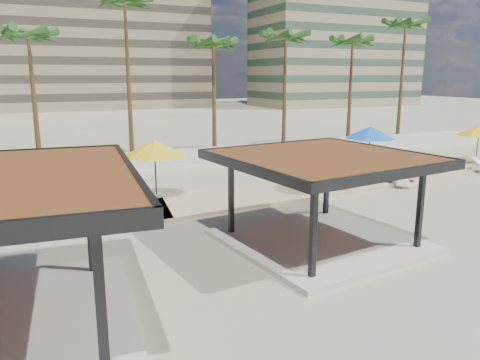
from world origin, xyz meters
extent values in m
plane|color=tan|center=(0.00, 0.00, 0.00)|extent=(200.00, 200.00, 0.00)
cube|color=#C6B284|center=(2.00, 7.00, 0.06)|extent=(16.24, 5.11, 0.24)
cube|color=#C6B284|center=(16.00, 8.50, 0.06)|extent=(16.49, 7.75, 0.24)
cube|color=silver|center=(0.00, 16.00, 0.60)|extent=(56.00, 0.30, 1.20)
cube|color=#847259|center=(4.00, 78.00, 14.00)|extent=(38.00, 16.00, 28.00)
cube|color=gray|center=(48.00, 66.00, 17.00)|extent=(32.00, 15.00, 34.00)
cube|color=beige|center=(-0.24, -0.16, 0.09)|extent=(6.92, 6.92, 0.19)
cube|color=black|center=(-2.32, -2.78, 1.61)|extent=(0.19, 0.19, 2.84)
cube|color=black|center=(-2.87, 1.91, 1.61)|extent=(0.19, 0.19, 2.84)
cube|color=black|center=(2.38, -2.23, 1.61)|extent=(0.19, 0.19, 2.84)
cube|color=black|center=(1.83, 2.47, 1.61)|extent=(0.19, 0.19, 2.84)
cube|color=brown|center=(-0.24, -0.16, 3.16)|extent=(7.13, 7.13, 0.26)
cube|color=black|center=(0.13, -3.35, 3.16)|extent=(6.49, 0.87, 0.32)
cube|color=black|center=(-0.62, 3.04, 3.16)|extent=(6.49, 0.87, 0.32)
cube|color=black|center=(-3.44, -0.53, 3.16)|extent=(0.87, 6.49, 0.32)
cube|color=black|center=(2.95, 0.22, 3.16)|extent=(0.87, 6.49, 0.32)
cube|color=black|center=(-8.66, -5.19, 1.88)|extent=(0.22, 0.22, 3.32)
cube|color=black|center=(-8.17, 0.32, 1.88)|extent=(0.22, 0.22, 3.32)
cube|color=black|center=(-7.42, -2.52, 3.70)|extent=(0.80, 7.62, 0.38)
cylinder|color=beige|center=(-4.10, 8.25, 0.25)|extent=(0.54, 0.54, 0.13)
cylinder|color=#262628|center=(-4.10, 8.25, 1.48)|extent=(0.08, 0.08, 2.61)
cone|color=yellow|center=(-4.10, 8.25, 2.60)|extent=(4.13, 4.13, 0.76)
cylinder|color=beige|center=(4.72, 5.80, 0.24)|extent=(0.52, 0.52, 0.12)
cylinder|color=#262628|center=(4.72, 5.80, 1.43)|extent=(0.07, 0.07, 2.50)
cone|color=#AC2A12|center=(4.72, 5.80, 2.50)|extent=(3.48, 3.48, 0.73)
cylinder|color=beige|center=(9.71, 9.20, 0.24)|extent=(0.53, 0.53, 0.13)
cylinder|color=#262628|center=(9.71, 9.20, 1.46)|extent=(0.07, 0.07, 2.57)
cone|color=blue|center=(9.71, 9.20, 2.57)|extent=(3.52, 3.52, 0.75)
cylinder|color=beige|center=(18.05, 8.14, 0.24)|extent=(0.50, 0.50, 0.12)
cylinder|color=#262628|center=(18.05, 8.14, 1.37)|extent=(0.07, 0.07, 2.39)
cone|color=yellow|center=(18.05, 8.14, 2.40)|extent=(3.52, 3.52, 0.70)
cylinder|color=beige|center=(-10.29, 6.08, 0.24)|extent=(0.52, 0.52, 0.12)
cylinder|color=#262628|center=(-10.29, 6.08, 1.43)|extent=(0.07, 0.07, 2.49)
cone|color=blue|center=(-10.29, 6.08, 2.50)|extent=(3.20, 3.20, 0.73)
cube|color=white|center=(8.95, 5.80, 0.31)|extent=(1.39, 2.01, 0.27)
cube|color=white|center=(8.95, 5.80, 0.48)|extent=(1.39, 2.01, 0.06)
cube|color=white|center=(9.25, 6.48, 0.70)|extent=(0.84, 0.86, 0.48)
cube|color=white|center=(16.16, 6.50, 0.69)|extent=(0.78, 0.80, 0.48)
cube|color=white|center=(9.43, 9.20, 0.32)|extent=(1.89, 2.00, 0.29)
cube|color=white|center=(9.43, 9.20, 0.50)|extent=(1.89, 2.00, 0.06)
cube|color=white|center=(9.96, 9.80, 0.74)|extent=(0.97, 0.97, 0.52)
cone|color=brown|center=(-9.00, 18.10, 4.28)|extent=(0.36, 0.36, 8.57)
ellipsoid|color=#244E1B|center=(-9.00, 18.10, 8.32)|extent=(3.00, 3.00, 1.80)
cone|color=brown|center=(-3.00, 18.90, 5.45)|extent=(0.36, 0.36, 10.90)
ellipsoid|color=#244E1B|center=(-3.00, 18.90, 10.65)|extent=(3.00, 3.00, 1.80)
cone|color=brown|center=(3.00, 18.40, 4.19)|extent=(0.36, 0.36, 8.38)
ellipsoid|color=#244E1B|center=(3.00, 18.40, 8.13)|extent=(3.00, 3.00, 1.80)
cone|color=brown|center=(9.00, 18.60, 4.52)|extent=(0.36, 0.36, 9.04)
ellipsoid|color=#244E1B|center=(9.00, 18.60, 8.79)|extent=(3.00, 3.00, 1.80)
cone|color=brown|center=(15.00, 18.20, 4.42)|extent=(0.36, 0.36, 8.84)
ellipsoid|color=#244E1B|center=(15.00, 18.20, 8.59)|extent=(3.00, 3.00, 1.80)
cone|color=brown|center=(21.00, 18.80, 5.25)|extent=(0.36, 0.36, 10.50)
ellipsoid|color=#244E1B|center=(21.00, 18.80, 10.25)|extent=(3.00, 3.00, 1.80)
camera|label=1|loc=(-9.64, -13.62, 6.02)|focal=35.00mm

